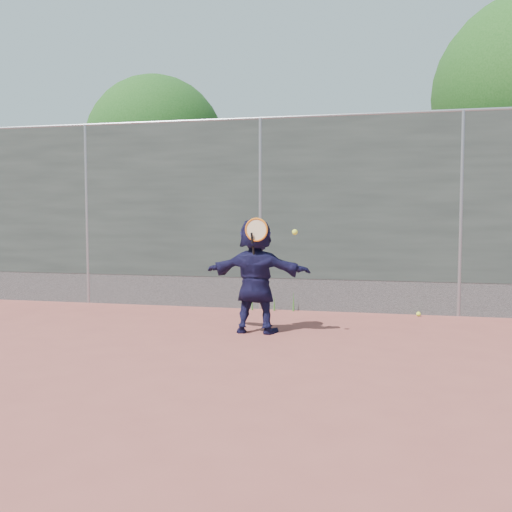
# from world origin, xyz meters

# --- Properties ---
(ground) EXTENTS (80.00, 80.00, 0.00)m
(ground) POSITION_xyz_m (0.00, 0.00, 0.00)
(ground) COLOR #9E4C42
(ground) RESTS_ON ground
(player) EXTENTS (1.36, 0.45, 1.46)m
(player) POSITION_xyz_m (0.34, 1.69, 0.73)
(player) COLOR #16153A
(player) RESTS_ON ground
(ball_ground) EXTENTS (0.07, 0.07, 0.07)m
(ball_ground) POSITION_xyz_m (2.42, 3.35, 0.03)
(ball_ground) COLOR #E2F636
(ball_ground) RESTS_ON ground
(fence) EXTENTS (20.00, 0.06, 3.03)m
(fence) POSITION_xyz_m (-0.00, 3.50, 1.58)
(fence) COLOR #38423D
(fence) RESTS_ON ground
(swing_action) EXTENTS (0.66, 0.16, 0.51)m
(swing_action) POSITION_xyz_m (0.43, 1.49, 1.29)
(swing_action) COLOR orange
(swing_action) RESTS_ON ground
(tree_left) EXTENTS (3.15, 3.00, 4.53)m
(tree_left) POSITION_xyz_m (-2.85, 6.55, 2.94)
(tree_left) COLOR #382314
(tree_left) RESTS_ON ground
(weed_clump) EXTENTS (0.68, 0.07, 0.30)m
(weed_clump) POSITION_xyz_m (0.29, 3.38, 0.13)
(weed_clump) COLOR #387226
(weed_clump) RESTS_ON ground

